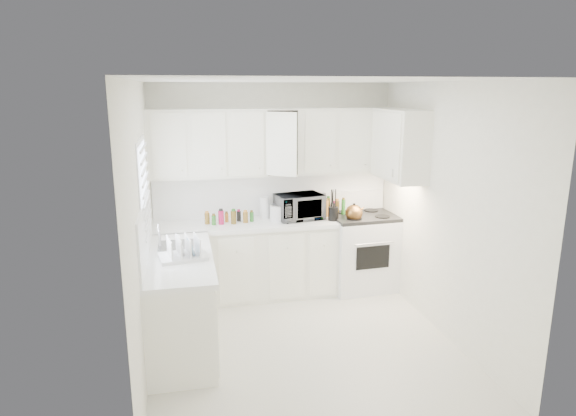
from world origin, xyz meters
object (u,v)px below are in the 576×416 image
object	(u,v)px
stove	(362,241)
rice_cooker	(279,211)
tea_kettle	(354,212)
microwave	(299,204)
utensil_crock	(333,204)
dish_rack	(182,246)

from	to	relation	value
stove	rice_cooker	xyz separation A→B (m)	(-1.07, 0.05, 0.44)
tea_kettle	microwave	bearing A→B (deg)	152.49
microwave	utensil_crock	bearing A→B (deg)	-32.98
stove	tea_kettle	xyz separation A→B (m)	(-0.18, -0.16, 0.44)
utensil_crock	dish_rack	bearing A→B (deg)	-150.32
microwave	stove	bearing A→B (deg)	-15.66
tea_kettle	dish_rack	xyz separation A→B (m)	(-2.07, -0.97, 0.01)
stove	utensil_crock	size ratio (longest dim) A/B	3.09
tea_kettle	dish_rack	size ratio (longest dim) A/B	0.60
microwave	tea_kettle	bearing A→B (deg)	-30.56
microwave	rice_cooker	xyz separation A→B (m)	(-0.26, -0.01, -0.08)
stove	utensil_crock	bearing A→B (deg)	-170.84
stove	dish_rack	bearing A→B (deg)	-156.42
rice_cooker	stove	bearing A→B (deg)	11.10
tea_kettle	microwave	size ratio (longest dim) A/B	0.47
microwave	rice_cooker	size ratio (longest dim) A/B	2.51
rice_cooker	dish_rack	xyz separation A→B (m)	(-1.17, -1.18, 0.01)
stove	microwave	size ratio (longest dim) A/B	2.22
stove	rice_cooker	distance (m)	1.16
stove	utensil_crock	xyz separation A→B (m)	(-0.42, -0.09, 0.53)
microwave	rice_cooker	bearing A→B (deg)	171.39
tea_kettle	utensil_crock	distance (m)	0.27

